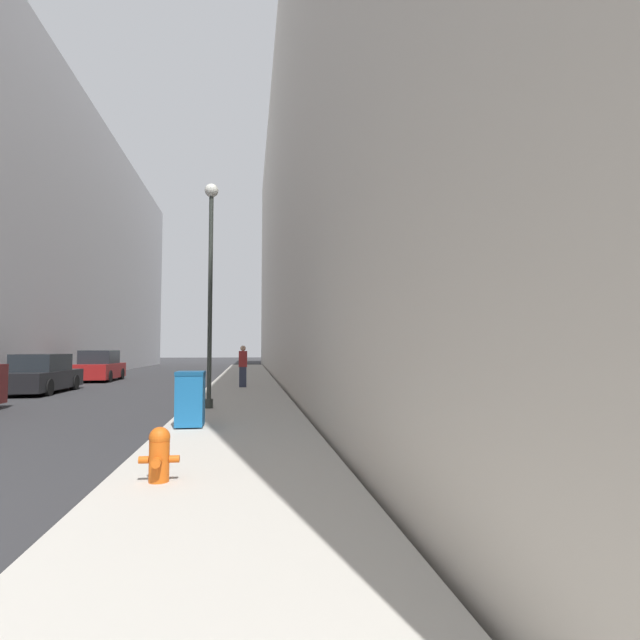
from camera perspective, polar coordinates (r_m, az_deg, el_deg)
name	(u,v)px	position (r m, az deg, el deg)	size (l,w,h in m)	color
sidewalk_right	(244,387)	(22.73, -8.68, -7.57)	(3.14, 60.00, 0.13)	#B7B2A8
building_right_stone	(368,209)	(32.80, 5.49, 12.50)	(12.00, 60.00, 21.39)	beige
fire_hydrant	(159,453)	(6.65, -17.90, -14.27)	(0.49, 0.37, 0.67)	#D15614
trash_bin	(190,398)	(10.92, -14.61, -8.66)	(0.58, 0.68, 1.16)	#19609E
lamppost	(211,270)	(14.39, -12.41, 5.56)	(0.38, 0.38, 6.31)	#2D332D
parked_sedan_near	(41,375)	(22.97, -29.24, -5.52)	(1.80, 4.78, 1.55)	black
parked_sedan_far	(99,367)	(30.11, -23.93, -4.94)	(1.95, 4.24, 1.68)	maroon
pedestrian_on_sidewalk	(243,366)	(21.74, -8.80, -5.24)	(0.36, 0.23, 1.78)	#2D3347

